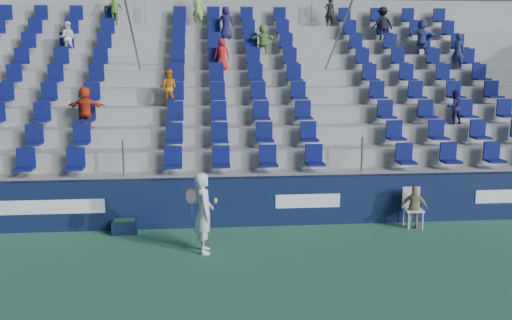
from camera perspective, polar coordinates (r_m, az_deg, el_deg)
The scene contains 7 objects.
ground at distance 11.26m, azimuth 0.33°, elevation -11.11°, with size 70.00×70.00×0.00m, color #30724F.
sponsor_wall at distance 14.06m, azimuth -0.94°, elevation -4.18°, with size 24.00×0.32×1.20m.
grandstand at distance 18.81m, azimuth -2.17°, elevation 4.22°, with size 24.00×8.17×6.63m.
tennis_player at distance 12.12m, azimuth -5.25°, elevation -5.28°, with size 0.69×0.67×1.72m.
line_judge_chair at distance 14.47m, azimuth 15.35°, elevation -4.31°, with size 0.45×0.46×0.98m.
line_judge at distance 14.34m, azimuth 15.56°, elevation -4.57°, with size 0.62×0.26×1.05m, color tan.
ball_bin at distance 13.88m, azimuth -13.00°, elevation -6.44°, with size 0.62×0.43×0.33m.
Camera 1 is at (-1.05, -10.43, 4.09)m, focal length 40.00 mm.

